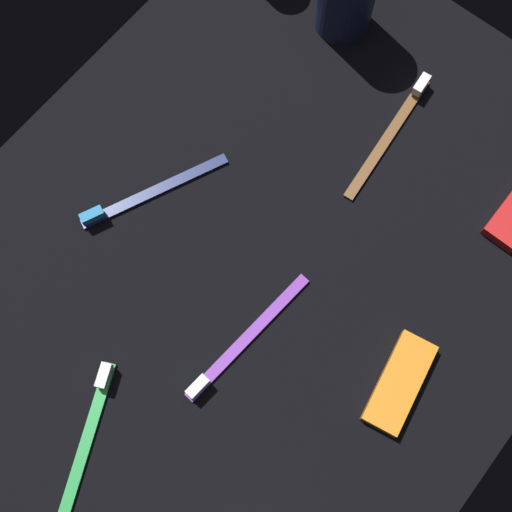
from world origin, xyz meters
TOP-DOWN VIEW (x-y plane):
  - ground_plane at (0.00, 0.00)cm, footprint 84.00×64.00cm
  - toothbrush_brown at (22.59, -2.21)cm, footprint 18.03×3.04cm
  - toothbrush_purple at (-7.99, -4.40)cm, footprint 18.04×2.66cm
  - toothbrush_navy at (-1.60, 14.75)cm, footprint 16.94×8.41cm
  - toothbrush_green at (-25.37, 1.68)cm, footprint 16.83×8.68cm
  - snack_bar_orange at (-0.81, -19.88)cm, footprint 10.96×5.86cm

SIDE VIEW (x-z plane):
  - ground_plane at x=0.00cm, z-range -1.20..0.00cm
  - toothbrush_brown at x=22.59cm, z-range -0.44..1.66cm
  - toothbrush_purple at x=-7.99cm, z-range -0.44..1.66cm
  - toothbrush_navy at x=-1.60cm, z-range -0.44..1.66cm
  - toothbrush_green at x=-25.37cm, z-range -0.44..1.66cm
  - snack_bar_orange at x=-0.81cm, z-range 0.00..1.50cm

